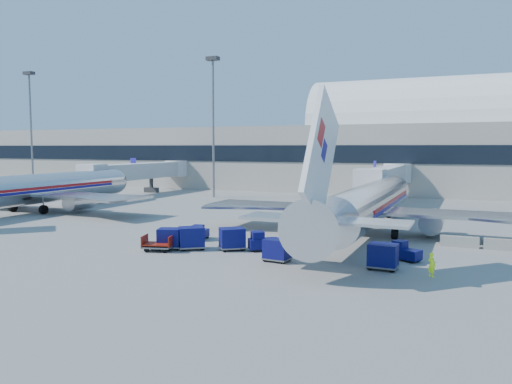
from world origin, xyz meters
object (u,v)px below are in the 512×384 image
at_px(airliner_mid, 34,189).
at_px(ramp_worker, 432,265).
at_px(airliner_main, 368,204).
at_px(mast_far_west, 30,113).
at_px(cart_train_b, 192,238).
at_px(cart_solo_near, 277,250).
at_px(cart_train_c, 170,238).
at_px(jetbridge_mid, 144,171).
at_px(barrier_mid, 504,245).
at_px(cart_train_a, 232,238).
at_px(jetbridge_near, 387,177).
at_px(tug_right, 404,252).
at_px(tug_lead, 263,242).
at_px(tug_left, 200,233).
at_px(barrier_near, 459,242).
at_px(mast_west, 213,106).
at_px(cart_solo_far, 383,256).
at_px(cart_open_red, 158,246).

xyz_separation_m(airliner_mid, ramp_worker, (48.61, -13.38, -2.14)).
bearing_deg(airliner_main, mast_far_west, 159.99).
height_order(cart_train_b, cart_solo_near, cart_train_b).
bearing_deg(cart_train_c, jetbridge_mid, 110.13).
bearing_deg(barrier_mid, airliner_main, 167.50).
relative_size(cart_train_a, ramp_worker, 1.62).
height_order(cart_train_b, ramp_worker, cart_train_b).
relative_size(jetbridge_mid, cart_solo_near, 13.83).
relative_size(airliner_mid, jetbridge_near, 1.35).
bearing_deg(ramp_worker, tug_right, -21.19).
height_order(tug_lead, ramp_worker, ramp_worker).
bearing_deg(airliner_mid, barrier_mid, -2.69).
height_order(airliner_main, tug_left, airliner_main).
xyz_separation_m(jetbridge_mid, barrier_mid, (55.70, -28.81, -3.48)).
distance_m(airliner_main, barrier_near, 8.74).
xyz_separation_m(mast_far_west, cart_train_c, (56.55, -38.17, -13.89)).
xyz_separation_m(cart_train_a, ramp_worker, (15.27, -2.35, -0.17)).
relative_size(tug_right, cart_train_a, 0.95).
bearing_deg(barrier_near, mast_west, 143.62).
relative_size(barrier_mid, cart_solo_far, 1.48).
bearing_deg(ramp_worker, airliner_main, -22.89).
distance_m(tug_lead, tug_right, 10.83).
xyz_separation_m(jetbridge_near, tug_lead, (-3.94, -36.54, -3.22)).
relative_size(mast_far_west, tug_lead, 8.58).
distance_m(mast_far_west, cart_train_c, 69.63).
relative_size(airliner_mid, barrier_near, 12.42).
bearing_deg(cart_train_b, cart_solo_far, -39.50).
xyz_separation_m(jetbridge_near, barrier_near, (10.40, -28.81, -3.48)).
height_order(cart_solo_near, cart_solo_far, cart_solo_far).
distance_m(jetbridge_mid, ramp_worker, 64.70).
distance_m(jetbridge_mid, mast_far_west, 27.82).
height_order(mast_west, cart_train_b, mast_west).
xyz_separation_m(barrier_near, cart_solo_near, (-11.93, -10.79, 0.42)).
xyz_separation_m(jetbridge_near, cart_open_red, (-11.45, -40.00, -3.49)).
bearing_deg(cart_solo_far, tug_right, 75.25).
distance_m(airliner_main, jetbridge_near, 26.43).
bearing_deg(cart_solo_near, airliner_mid, 166.85).
height_order(barrier_near, tug_right, tug_right).
bearing_deg(ramp_worker, tug_lead, 27.21).
bearing_deg(mast_far_west, tug_left, -30.68).
xyz_separation_m(jetbridge_mid, barrier_near, (52.40, -28.81, -3.48)).
bearing_deg(tug_left, cart_open_red, 164.92).
relative_size(barrier_near, cart_train_a, 1.18).
bearing_deg(cart_open_red, jetbridge_near, 57.52).
relative_size(tug_lead, cart_train_a, 1.04).
distance_m(jetbridge_mid, barrier_mid, 62.81).
bearing_deg(mast_far_west, cart_train_c, -34.02).
distance_m(cart_solo_near, cart_solo_far, 7.41).
bearing_deg(cart_train_c, tug_lead, 0.61).
bearing_deg(mast_far_west, jetbridge_near, 0.68).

